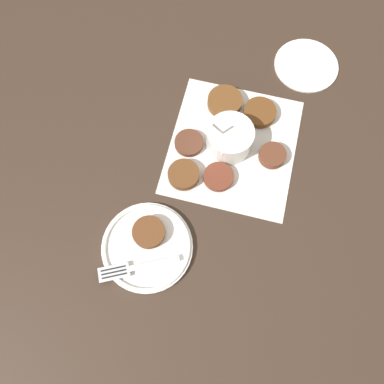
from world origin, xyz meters
name	(u,v)px	position (x,y,z in m)	size (l,w,h in m)	color
ground_plane	(241,150)	(0.00, 0.00, 0.00)	(4.00, 4.00, 0.00)	#38281E
napkin	(233,147)	(0.00, -0.02, 0.00)	(0.34, 0.32, 0.00)	silver
sauce_bowl	(230,137)	(0.00, -0.03, 0.03)	(0.11, 0.10, 0.12)	white
fritter_0	(272,155)	(-0.01, 0.07, 0.01)	(0.06, 0.06, 0.02)	brown
fritter_1	(219,177)	(0.08, -0.02, 0.01)	(0.07, 0.07, 0.01)	brown
fritter_2	(225,102)	(-0.09, -0.08, 0.01)	(0.08, 0.08, 0.02)	brown
fritter_3	(189,143)	(0.03, -0.11, 0.01)	(0.06, 0.06, 0.01)	#573122
fritter_4	(184,175)	(0.11, -0.09, 0.01)	(0.07, 0.07, 0.02)	brown
fritter_5	(260,112)	(-0.10, 0.01, 0.01)	(0.07, 0.07, 0.02)	brown
serving_plate	(147,247)	(0.28, -0.10, 0.01)	(0.19, 0.19, 0.02)	white
fritter_on_plate	(149,232)	(0.26, -0.11, 0.02)	(0.07, 0.07, 0.01)	brown
fork	(130,269)	(0.34, -0.11, 0.02)	(0.11, 0.14, 0.00)	silver
extra_saucer	(306,65)	(-0.27, 0.07, 0.00)	(0.16, 0.16, 0.01)	white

